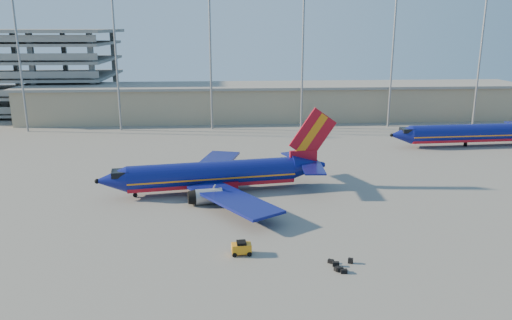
# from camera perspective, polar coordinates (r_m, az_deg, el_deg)

# --- Properties ---
(ground) EXTENTS (220.00, 220.00, 0.00)m
(ground) POSITION_cam_1_polar(r_m,az_deg,el_deg) (67.44, -1.39, -4.12)
(ground) COLOR slate
(ground) RESTS_ON ground
(terminal_building) EXTENTS (122.00, 16.00, 8.50)m
(terminal_building) POSITION_cam_1_polar(r_m,az_deg,el_deg) (123.61, 2.03, 6.73)
(terminal_building) COLOR gray
(terminal_building) RESTS_ON ground
(light_mast_row) EXTENTS (101.60, 1.60, 28.65)m
(light_mast_row) POSITION_cam_1_polar(r_m,az_deg,el_deg) (110.02, 0.10, 12.64)
(light_mast_row) COLOR gray
(light_mast_row) RESTS_ON ground
(aircraft_main) EXTENTS (33.07, 31.58, 11.24)m
(aircraft_main) POSITION_cam_1_polar(r_m,az_deg,el_deg) (68.73, -4.38, -1.69)
(aircraft_main) COLOR navy
(aircraft_main) RESTS_ON ground
(aircraft_second) EXTENTS (32.63, 12.69, 11.04)m
(aircraft_second) POSITION_cam_1_polar(r_m,az_deg,el_deg) (103.31, 23.34, 2.86)
(aircraft_second) COLOR navy
(aircraft_second) RESTS_ON ground
(baggage_tug) EXTENTS (2.04, 1.32, 1.41)m
(baggage_tug) POSITION_cam_1_polar(r_m,az_deg,el_deg) (50.55, -1.68, -9.99)
(baggage_tug) COLOR orange
(baggage_tug) RESTS_ON ground
(luggage_pile) EXTENTS (2.49, 2.62, 0.54)m
(luggage_pile) POSITION_cam_1_polar(r_m,az_deg,el_deg) (48.79, 9.54, -11.86)
(luggage_pile) COLOR black
(luggage_pile) RESTS_ON ground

